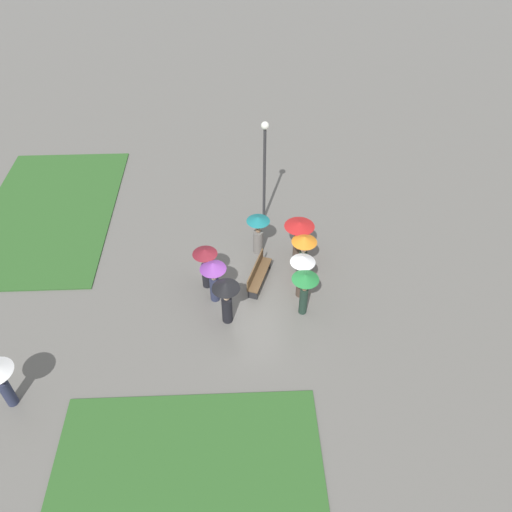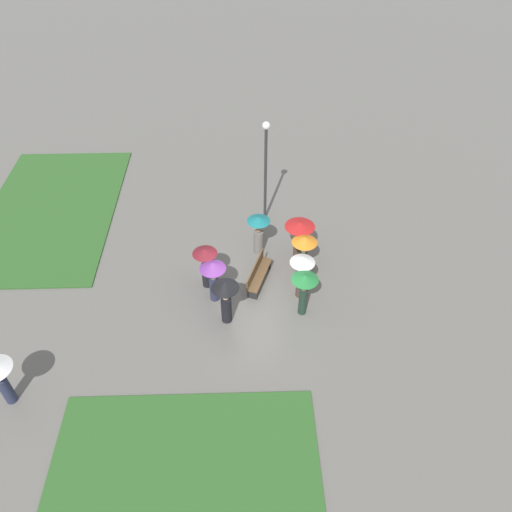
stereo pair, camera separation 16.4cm
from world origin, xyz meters
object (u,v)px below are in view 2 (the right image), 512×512
object	(u,v)px
park_bench	(258,273)
crowd_person_teal	(259,231)
lamp_post	(266,160)
crowd_person_red	(299,233)
crowd_person_purple	(213,274)
crowd_person_black	(226,295)
crowd_person_white	(302,269)
crowd_person_green	(304,286)
crowd_person_maroon	(206,262)
crowd_person_orange	(304,246)

from	to	relation	value
park_bench	crowd_person_teal	world-z (taller)	crowd_person_teal
lamp_post	crowd_person_red	bearing A→B (deg)	-153.66
park_bench	crowd_person_teal	distance (m)	1.88
crowd_person_purple	crowd_person_black	xyz separation A→B (m)	(-1.06, -0.46, 0.01)
lamp_post	crowd_person_teal	bearing A→B (deg)	170.81
crowd_person_teal	crowd_person_white	distance (m)	2.92
lamp_post	crowd_person_teal	distance (m)	2.92
crowd_person_purple	crowd_person_green	bearing A→B (deg)	-42.82
crowd_person_green	crowd_person_teal	world-z (taller)	crowd_person_green
crowd_person_maroon	crowd_person_black	distance (m)	1.95
crowd_person_green	crowd_person_black	xyz separation A→B (m)	(-0.28, 2.74, -0.06)
crowd_person_maroon	crowd_person_teal	world-z (taller)	crowd_person_maroon
crowd_person_white	crowd_person_maroon	bearing A→B (deg)	-117.15
crowd_person_white	crowd_person_red	distance (m)	2.19
crowd_person_orange	crowd_person_teal	size ratio (longest dim) A/B	0.97
crowd_person_green	crowd_person_orange	size ratio (longest dim) A/B	1.09
park_bench	crowd_person_white	bearing A→B (deg)	-95.40
crowd_person_orange	crowd_person_maroon	size ratio (longest dim) A/B	0.95
park_bench	crowd_person_red	distance (m)	2.35
crowd_person_white	crowd_person_teal	bearing A→B (deg)	-165.99
crowd_person_orange	crowd_person_maroon	bearing A→B (deg)	-46.13
crowd_person_teal	crowd_person_orange	bearing A→B (deg)	73.23
park_bench	crowd_person_orange	distance (m)	2.05
lamp_post	crowd_person_green	size ratio (longest dim) A/B	2.47
crowd_person_teal	crowd_person_white	bearing A→B (deg)	48.85
crowd_person_purple	crowd_person_red	size ratio (longest dim) A/B	1.04
crowd_person_teal	crowd_person_red	size ratio (longest dim) A/B	1.03
crowd_person_purple	crowd_person_teal	bearing A→B (deg)	27.20
crowd_person_maroon	crowd_person_white	size ratio (longest dim) A/B	0.94
lamp_post	crowd_person_teal	size ratio (longest dim) A/B	2.61
crowd_person_green	crowd_person_orange	world-z (taller)	crowd_person_green
crowd_person_maroon	crowd_person_teal	size ratio (longest dim) A/B	1.02
lamp_post	crowd_person_orange	bearing A→B (deg)	-158.36
crowd_person_orange	crowd_person_black	size ratio (longest dim) A/B	0.91
crowd_person_green	crowd_person_maroon	xyz separation A→B (m)	(1.51, 3.51, -0.18)
lamp_post	crowd_person_maroon	xyz separation A→B (m)	(-4.05, 2.39, -1.81)
lamp_post	crowd_person_orange	size ratio (longest dim) A/B	2.68
crowd_person_green	crowd_person_black	distance (m)	2.75
crowd_person_red	crowd_person_teal	bearing A→B (deg)	177.36
crowd_person_green	crowd_person_purple	bearing A→B (deg)	153.50
crowd_person_red	crowd_person_orange	bearing A→B (deg)	-75.07
lamp_post	crowd_person_green	world-z (taller)	lamp_post
crowd_person_green	crowd_person_red	world-z (taller)	crowd_person_green
crowd_person_white	crowd_person_red	bearing A→B (deg)	160.17
lamp_post	crowd_person_red	size ratio (longest dim) A/B	2.68
park_bench	lamp_post	distance (m)	4.73
crowd_person_black	crowd_person_green	bearing A→B (deg)	-54.22
park_bench	crowd_person_white	size ratio (longest dim) A/B	1.00
crowd_person_maroon	park_bench	bearing A→B (deg)	-96.31
crowd_person_orange	crowd_person_white	xyz separation A→B (m)	(-1.31, 0.22, 0.08)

